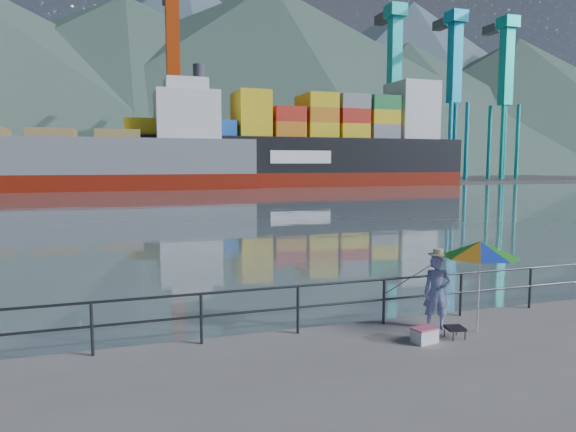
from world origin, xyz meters
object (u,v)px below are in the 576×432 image
object	(u,v)px
beach_umbrella	(480,249)
cooler_bag	(425,336)
bulk_carrier	(80,159)
fisherman	(437,292)
container_ship	(301,149)

from	to	relation	value
beach_umbrella	cooler_bag	size ratio (longest dim) A/B	4.10
cooler_bag	bulk_carrier	xyz separation A→B (m)	(-10.80, 68.98, 3.97)
fisherman	bulk_carrier	size ratio (longest dim) A/B	0.03
fisherman	bulk_carrier	world-z (taller)	bulk_carrier
cooler_bag	container_ship	distance (m)	75.89
fisherman	beach_umbrella	world-z (taller)	beach_umbrella
bulk_carrier	container_ship	size ratio (longest dim) A/B	0.89
bulk_carrier	container_ship	bearing A→B (deg)	5.24
fisherman	container_ship	size ratio (longest dim) A/B	0.03
bulk_carrier	cooler_bag	bearing A→B (deg)	-81.10
fisherman	cooler_bag	world-z (taller)	fisherman
fisherman	container_ship	xyz separation A→B (m)	(22.30, 71.41, 5.05)
cooler_bag	fisherman	bearing A→B (deg)	31.40
cooler_bag	bulk_carrier	bearing A→B (deg)	87.30
container_ship	fisherman	bearing A→B (deg)	-107.35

